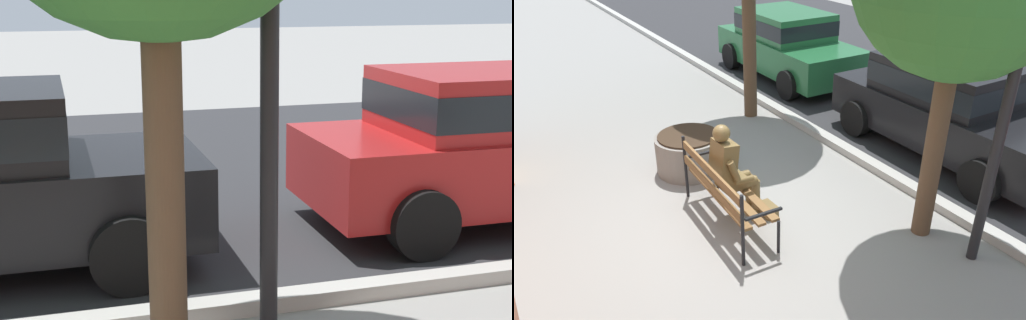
{
  "view_description": "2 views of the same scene",
  "coord_description": "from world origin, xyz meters",
  "views": [
    {
      "loc": [
        0.87,
        -1.96,
        2.37
      ],
      "look_at": [
        2.74,
        4.36,
        0.8
      ],
      "focal_mm": 51.38,
      "sensor_mm": 36.0,
      "label": 1
    },
    {
      "loc": [
        4.93,
        -2.1,
        3.72
      ],
      "look_at": [
        0.07,
        0.9,
        0.75
      ],
      "focal_mm": 34.28,
      "sensor_mm": 36.0,
      "label": 2
    }
  ],
  "objects": [
    {
      "name": "bronze_statue_seated",
      "position": [
        0.0,
        0.4,
        0.67
      ],
      "size": [
        0.62,
        0.77,
        1.37
      ],
      "color": "brown",
      "rests_on": "ground"
    },
    {
      "name": "ground_plane",
      "position": [
        0.0,
        0.0,
        0.0
      ],
      "size": [
        80.0,
        80.0,
        0.0
      ],
      "primitive_type": "plane",
      "color": "gray"
    },
    {
      "name": "parked_car_green",
      "position": [
        -4.77,
        4.36,
        0.84
      ],
      "size": [
        4.11,
        1.95,
        1.56
      ],
      "color": "#236638",
      "rests_on": "ground"
    },
    {
      "name": "concrete_planter",
      "position": [
        -1.55,
        0.42,
        0.3
      ],
      "size": [
        1.04,
        1.04,
        0.61
      ],
      "color": "gray",
      "rests_on": "ground"
    },
    {
      "name": "parked_car_black",
      "position": [
        0.07,
        4.36,
        0.84
      ],
      "size": [
        4.11,
        1.95,
        1.56
      ],
      "color": "black",
      "rests_on": "ground"
    },
    {
      "name": "lamp_post",
      "position": [
        2.25,
        2.38,
        2.55
      ],
      "size": [
        0.32,
        0.32,
        3.9
      ],
      "color": "black",
      "rests_on": "ground"
    },
    {
      "name": "curb_stone",
      "position": [
        0.0,
        2.9,
        0.06
      ],
      "size": [
        60.0,
        0.2,
        0.12
      ],
      "primitive_type": "cube",
      "color": "#B2AFA8",
      "rests_on": "ground"
    },
    {
      "name": "park_bench",
      "position": [
        0.07,
        0.19,
        0.54
      ],
      "size": [
        1.82,
        0.59,
        0.95
      ],
      "color": "brown",
      "rests_on": "ground"
    }
  ]
}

